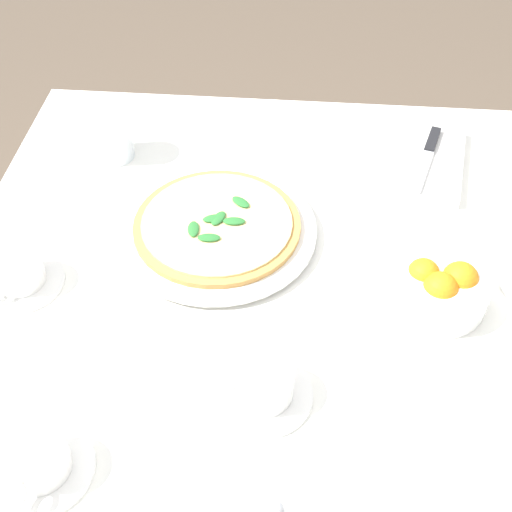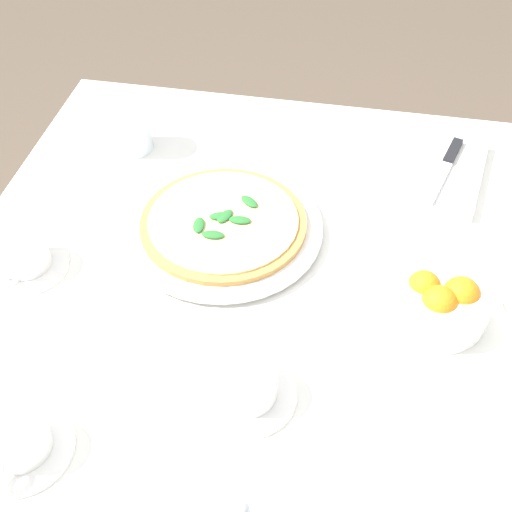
{
  "view_description": "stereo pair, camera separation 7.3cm",
  "coord_description": "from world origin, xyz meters",
  "px_view_note": "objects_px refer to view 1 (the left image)",
  "views": [
    {
      "loc": [
        0.67,
        -0.0,
        1.53
      ],
      "look_at": [
        -0.06,
        -0.07,
        0.78
      ],
      "focal_mm": 47.31,
      "sensor_mm": 36.0,
      "label": 1
    },
    {
      "loc": [
        0.66,
        0.07,
        1.53
      ],
      "look_at": [
        -0.06,
        -0.07,
        0.78
      ],
      "focal_mm": 47.31,
      "sensor_mm": 36.0,
      "label": 2
    }
  ],
  "objects_px": {
    "coffee_cup_far_left": "(40,461)",
    "napkin_folded": "(428,161)",
    "menu_card": "(254,115)",
    "pizza_plate": "(219,231)",
    "dinner_knife": "(429,156)",
    "water_glass_far_right": "(113,136)",
    "citrus_bowl": "(441,288)",
    "coffee_cup_left_edge": "(20,272)",
    "pizza": "(219,224)",
    "coffee_cup_near_left": "(266,385)"
  },
  "relations": [
    {
      "from": "pizza_plate",
      "to": "menu_card",
      "type": "distance_m",
      "value": 0.31
    },
    {
      "from": "napkin_folded",
      "to": "dinner_knife",
      "type": "xyz_separation_m",
      "value": [
        0.0,
        -0.0,
        0.01
      ]
    },
    {
      "from": "coffee_cup_far_left",
      "to": "coffee_cup_left_edge",
      "type": "bearing_deg",
      "value": -157.18
    },
    {
      "from": "coffee_cup_far_left",
      "to": "citrus_bowl",
      "type": "height_order",
      "value": "citrus_bowl"
    },
    {
      "from": "pizza_plate",
      "to": "dinner_knife",
      "type": "distance_m",
      "value": 0.42
    },
    {
      "from": "pizza_plate",
      "to": "coffee_cup_far_left",
      "type": "bearing_deg",
      "value": -20.56
    },
    {
      "from": "napkin_folded",
      "to": "dinner_knife",
      "type": "distance_m",
      "value": 0.01
    },
    {
      "from": "coffee_cup_far_left",
      "to": "napkin_folded",
      "type": "bearing_deg",
      "value": 141.27
    },
    {
      "from": "citrus_bowl",
      "to": "pizza",
      "type": "bearing_deg",
      "value": -107.8
    },
    {
      "from": "citrus_bowl",
      "to": "menu_card",
      "type": "relative_size",
      "value": 1.68
    },
    {
      "from": "dinner_knife",
      "to": "citrus_bowl",
      "type": "distance_m",
      "value": 0.32
    },
    {
      "from": "coffee_cup_near_left",
      "to": "napkin_folded",
      "type": "distance_m",
      "value": 0.58
    },
    {
      "from": "coffee_cup_near_left",
      "to": "water_glass_far_right",
      "type": "distance_m",
      "value": 0.59
    },
    {
      "from": "coffee_cup_near_left",
      "to": "menu_card",
      "type": "distance_m",
      "value": 0.61
    },
    {
      "from": "coffee_cup_far_left",
      "to": "water_glass_far_right",
      "type": "xyz_separation_m",
      "value": [
        -0.63,
        -0.06,
        0.02
      ]
    },
    {
      "from": "citrus_bowl",
      "to": "dinner_knife",
      "type": "bearing_deg",
      "value": 177.72
    },
    {
      "from": "water_glass_far_right",
      "to": "napkin_folded",
      "type": "bearing_deg",
      "value": 91.89
    },
    {
      "from": "coffee_cup_left_edge",
      "to": "dinner_knife",
      "type": "relative_size",
      "value": 0.68
    },
    {
      "from": "water_glass_far_right",
      "to": "pizza",
      "type": "bearing_deg",
      "value": 47.74
    },
    {
      "from": "coffee_cup_far_left",
      "to": "napkin_folded",
      "type": "height_order",
      "value": "coffee_cup_far_left"
    },
    {
      "from": "coffee_cup_near_left",
      "to": "citrus_bowl",
      "type": "height_order",
      "value": "citrus_bowl"
    },
    {
      "from": "coffee_cup_far_left",
      "to": "pizza_plate",
      "type": "bearing_deg",
      "value": 159.44
    },
    {
      "from": "napkin_folded",
      "to": "menu_card",
      "type": "relative_size",
      "value": 2.68
    },
    {
      "from": "pizza_plate",
      "to": "coffee_cup_near_left",
      "type": "distance_m",
      "value": 0.32
    },
    {
      "from": "dinner_knife",
      "to": "napkin_folded",
      "type": "bearing_deg",
      "value": 180.0
    },
    {
      "from": "pizza_plate",
      "to": "water_glass_far_right",
      "type": "relative_size",
      "value": 3.18
    },
    {
      "from": "pizza_plate",
      "to": "menu_card",
      "type": "height_order",
      "value": "menu_card"
    },
    {
      "from": "water_glass_far_right",
      "to": "citrus_bowl",
      "type": "bearing_deg",
      "value": 61.22
    },
    {
      "from": "pizza",
      "to": "coffee_cup_left_edge",
      "type": "xyz_separation_m",
      "value": [
        0.13,
        -0.29,
        0.0
      ]
    },
    {
      "from": "coffee_cup_far_left",
      "to": "citrus_bowl",
      "type": "distance_m",
      "value": 0.6
    },
    {
      "from": "pizza_plate",
      "to": "citrus_bowl",
      "type": "distance_m",
      "value": 0.36
    },
    {
      "from": "menu_card",
      "to": "dinner_knife",
      "type": "bearing_deg",
      "value": -26.46
    },
    {
      "from": "coffee_cup_near_left",
      "to": "citrus_bowl",
      "type": "relative_size",
      "value": 0.88
    },
    {
      "from": "napkin_folded",
      "to": "dinner_knife",
      "type": "relative_size",
      "value": 1.24
    },
    {
      "from": "pizza_plate",
      "to": "pizza",
      "type": "xyz_separation_m",
      "value": [
        0.0,
        0.0,
        0.01
      ]
    },
    {
      "from": "coffee_cup_left_edge",
      "to": "coffee_cup_far_left",
      "type": "bearing_deg",
      "value": 22.82
    },
    {
      "from": "coffee_cup_far_left",
      "to": "citrus_bowl",
      "type": "relative_size",
      "value": 0.88
    },
    {
      "from": "pizza_plate",
      "to": "coffee_cup_near_left",
      "type": "xyz_separation_m",
      "value": [
        0.3,
        0.1,
        0.01
      ]
    },
    {
      "from": "pizza_plate",
      "to": "coffee_cup_near_left",
      "type": "bearing_deg",
      "value": 18.27
    },
    {
      "from": "pizza_plate",
      "to": "dinner_knife",
      "type": "relative_size",
      "value": 1.69
    },
    {
      "from": "water_glass_far_right",
      "to": "dinner_knife",
      "type": "distance_m",
      "value": 0.57
    },
    {
      "from": "pizza",
      "to": "menu_card",
      "type": "bearing_deg",
      "value": 174.54
    },
    {
      "from": "citrus_bowl",
      "to": "menu_card",
      "type": "bearing_deg",
      "value": -143.22
    },
    {
      "from": "coffee_cup_left_edge",
      "to": "dinner_knife",
      "type": "xyz_separation_m",
      "value": [
        -0.35,
        0.64,
        -0.0
      ]
    },
    {
      "from": "pizza",
      "to": "coffee_cup_near_left",
      "type": "height_order",
      "value": "coffee_cup_near_left"
    },
    {
      "from": "pizza",
      "to": "coffee_cup_left_edge",
      "type": "relative_size",
      "value": 2.09
    },
    {
      "from": "dinner_knife",
      "to": "coffee_cup_left_edge",
      "type": "bearing_deg",
      "value": -45.26
    },
    {
      "from": "napkin_folded",
      "to": "menu_card",
      "type": "bearing_deg",
      "value": -95.72
    },
    {
      "from": "pizza",
      "to": "citrus_bowl",
      "type": "height_order",
      "value": "citrus_bowl"
    },
    {
      "from": "napkin_folded",
      "to": "coffee_cup_left_edge",
      "type": "bearing_deg",
      "value": -51.5
    }
  ]
}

